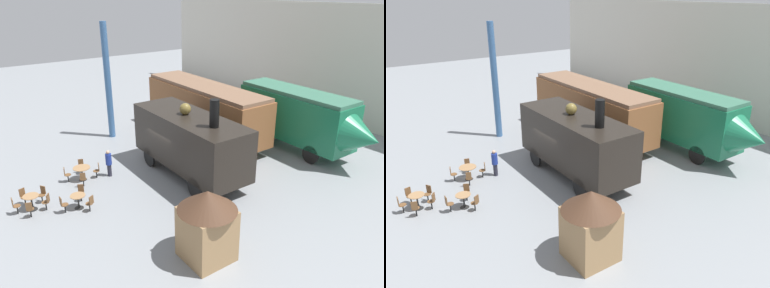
% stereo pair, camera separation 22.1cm
% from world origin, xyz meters
% --- Properties ---
extents(ground_plane, '(80.00, 80.00, 0.00)m').
position_xyz_m(ground_plane, '(0.00, 0.00, 0.00)').
color(ground_plane, gray).
extents(backdrop_wall, '(44.00, 0.15, 9.00)m').
position_xyz_m(backdrop_wall, '(0.00, 15.53, 4.50)').
color(backdrop_wall, beige).
rests_on(backdrop_wall, ground_plane).
extents(streamlined_locomotive, '(9.78, 2.41, 3.93)m').
position_xyz_m(streamlined_locomotive, '(2.28, 8.45, 2.31)').
color(streamlined_locomotive, '#196B47').
rests_on(streamlined_locomotive, ground_plane).
extents(passenger_coach_wooden, '(10.68, 2.81, 3.83)m').
position_xyz_m(passenger_coach_wooden, '(-3.29, 4.77, 2.23)').
color(passenger_coach_wooden, brown).
rests_on(passenger_coach_wooden, ground_plane).
extents(steam_locomotive, '(7.79, 2.74, 4.97)m').
position_xyz_m(steam_locomotive, '(1.00, 0.45, 2.16)').
color(steam_locomotive, black).
rests_on(steam_locomotive, ground_plane).
extents(cafe_table_near, '(0.94, 0.94, 0.77)m').
position_xyz_m(cafe_table_near, '(-1.97, -4.80, 0.62)').
color(cafe_table_near, black).
rests_on(cafe_table_near, ground_plane).
extents(cafe_table_mid, '(0.73, 0.73, 0.72)m').
position_xyz_m(cafe_table_mid, '(0.79, -6.01, 0.53)').
color(cafe_table_mid, black).
rests_on(cafe_table_mid, ground_plane).
extents(cafe_table_far, '(0.75, 0.75, 0.76)m').
position_xyz_m(cafe_table_far, '(-0.39, -7.88, 0.57)').
color(cafe_table_far, black).
rests_on(cafe_table_far, ground_plane).
extents(cafe_chair_0, '(0.39, 0.37, 0.87)m').
position_xyz_m(cafe_chair_0, '(-1.16, -5.04, 0.51)').
color(cafe_chair_0, black).
rests_on(cafe_chair_0, ground_plane).
extents(cafe_chair_1, '(0.37, 0.39, 0.87)m').
position_xyz_m(cafe_chair_1, '(-1.72, -3.99, 0.51)').
color(cafe_chair_1, black).
rests_on(cafe_chair_1, ground_plane).
extents(cafe_chair_2, '(0.39, 0.37, 0.87)m').
position_xyz_m(cafe_chair_2, '(-2.77, -4.55, 0.51)').
color(cafe_chair_2, black).
rests_on(cafe_chair_2, ground_plane).
extents(cafe_chair_3, '(0.37, 0.39, 0.87)m').
position_xyz_m(cafe_chair_3, '(-2.21, -5.61, 0.51)').
color(cafe_chair_3, black).
rests_on(cafe_chair_3, ground_plane).
extents(cafe_chair_4, '(0.40, 0.39, 0.87)m').
position_xyz_m(cafe_chair_4, '(0.15, -5.64, 0.51)').
color(cafe_chair_4, black).
rests_on(cafe_chair_4, ground_plane).
extents(cafe_chair_5, '(0.36, 0.36, 0.87)m').
position_xyz_m(cafe_chair_5, '(0.79, -6.75, 0.51)').
color(cafe_chair_5, black).
rests_on(cafe_chair_5, ground_plane).
extents(cafe_chair_6, '(0.40, 0.39, 0.87)m').
position_xyz_m(cafe_chair_6, '(1.43, -5.64, 0.51)').
color(cafe_chair_6, black).
rests_on(cafe_chair_6, ground_plane).
extents(cafe_chair_7, '(0.40, 0.40, 0.87)m').
position_xyz_m(cafe_chair_7, '(0.07, -7.29, 0.51)').
color(cafe_chair_7, black).
rests_on(cafe_chair_7, ground_plane).
extents(cafe_chair_8, '(0.40, 0.40, 0.87)m').
position_xyz_m(cafe_chair_8, '(-0.81, -7.26, 0.51)').
color(cafe_chair_8, black).
rests_on(cafe_chair_8, ground_plane).
extents(cafe_chair_9, '(0.39, 0.37, 0.87)m').
position_xyz_m(cafe_chair_9, '(-1.11, -8.09, 0.51)').
color(cafe_chair_9, black).
rests_on(cafe_chair_9, ground_plane).
extents(cafe_chair_10, '(0.36, 0.36, 0.87)m').
position_xyz_m(cafe_chair_10, '(-0.41, -8.63, 0.51)').
color(cafe_chair_10, black).
rests_on(cafe_chair_10, ground_plane).
extents(cafe_chair_11, '(0.39, 0.37, 0.87)m').
position_xyz_m(cafe_chair_11, '(0.31, -8.14, 0.51)').
color(cafe_chair_11, black).
rests_on(cafe_chair_11, ground_plane).
extents(visitor_person, '(0.34, 0.34, 1.58)m').
position_xyz_m(visitor_person, '(-1.54, -3.36, 0.85)').
color(visitor_person, '#262633').
rests_on(visitor_person, ground_plane).
extents(ticket_kiosk, '(2.34, 2.34, 3.00)m').
position_xyz_m(ticket_kiosk, '(7.25, -3.13, 1.67)').
color(ticket_kiosk, '#99754C').
rests_on(ticket_kiosk, ground_plane).
extents(support_pillar, '(0.44, 0.44, 8.00)m').
position_xyz_m(support_pillar, '(-7.25, -0.61, 4.00)').
color(support_pillar, '#386093').
rests_on(support_pillar, ground_plane).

